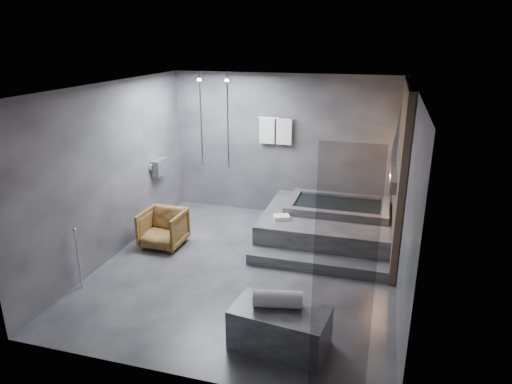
% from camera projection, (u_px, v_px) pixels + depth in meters
% --- Properties ---
extents(room, '(5.00, 5.04, 2.82)m').
position_uv_depth(room, '(277.00, 159.00, 6.73)').
color(room, '#2C2C2E').
rests_on(room, ground).
extents(tub_deck, '(2.20, 2.00, 0.50)m').
position_uv_depth(tub_deck, '(327.00, 225.00, 8.14)').
color(tub_deck, '#303133').
rests_on(tub_deck, ground).
extents(tub_step, '(2.20, 0.36, 0.18)m').
position_uv_depth(tub_step, '(317.00, 264.00, 7.12)').
color(tub_step, '#303133').
rests_on(tub_step, ground).
extents(concrete_bench, '(1.17, 0.75, 0.50)m').
position_uv_depth(concrete_bench, '(280.00, 328.00, 5.30)').
color(concrete_bench, '#303133').
rests_on(concrete_bench, ground).
extents(driftwood_chair, '(0.70, 0.72, 0.64)m').
position_uv_depth(driftwood_chair, '(163.00, 228.00, 7.84)').
color(driftwood_chair, '#432B10').
rests_on(driftwood_chair, ground).
extents(rolled_towel, '(0.59, 0.31, 0.20)m').
position_uv_depth(rolled_towel, '(278.00, 299.00, 5.23)').
color(rolled_towel, silver).
rests_on(rolled_towel, concrete_bench).
extents(deck_towel, '(0.32, 0.28, 0.07)m').
position_uv_depth(deck_towel, '(282.00, 217.00, 7.75)').
color(deck_towel, white).
rests_on(deck_towel, tub_deck).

